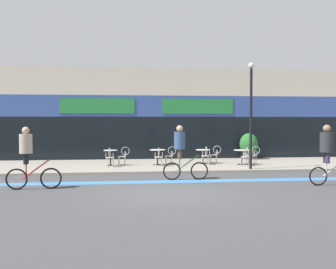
% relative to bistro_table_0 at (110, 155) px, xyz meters
% --- Properties ---
extents(ground_plane, '(120.00, 120.00, 0.00)m').
position_rel_bistro_table_0_xyz_m(ground_plane, '(2.02, -6.98, -0.65)').
color(ground_plane, '#424244').
extents(sidewalk_slab, '(40.00, 5.50, 0.12)m').
position_rel_bistro_table_0_xyz_m(sidewalk_slab, '(2.02, 0.27, -0.59)').
color(sidewalk_slab, gray).
rests_on(sidewalk_slab, ground).
extents(storefront_facade, '(40.00, 4.06, 5.26)m').
position_rel_bistro_table_0_xyz_m(storefront_facade, '(2.02, 4.98, 1.97)').
color(storefront_facade, beige).
rests_on(storefront_facade, ground).
extents(bike_lane_stripe, '(36.00, 0.70, 0.01)m').
position_rel_bistro_table_0_xyz_m(bike_lane_stripe, '(2.02, -4.57, -0.65)').
color(bike_lane_stripe, '#3D7AB7').
rests_on(bike_lane_stripe, ground).
extents(bistro_table_0, '(0.66, 0.66, 0.75)m').
position_rel_bistro_table_0_xyz_m(bistro_table_0, '(0.00, 0.00, 0.00)').
color(bistro_table_0, black).
rests_on(bistro_table_0, sidewalk_slab).
extents(bistro_table_1, '(0.78, 0.78, 0.76)m').
position_rel_bistro_table_0_xyz_m(bistro_table_1, '(2.29, -0.01, 0.01)').
color(bistro_table_1, black).
rests_on(bistro_table_1, sidewalk_slab).
extents(bistro_table_2, '(0.74, 0.74, 0.71)m').
position_rel_bistro_table_0_xyz_m(bistro_table_2, '(4.65, 0.38, -0.02)').
color(bistro_table_2, black).
rests_on(bistro_table_2, sidewalk_slab).
extents(bistro_table_3, '(0.80, 0.80, 0.73)m').
position_rel_bistro_table_0_xyz_m(bistro_table_3, '(6.44, -0.35, -0.00)').
color(bistro_table_3, black).
rests_on(bistro_table_3, sidewalk_slab).
extents(cafe_chair_0_near, '(0.45, 0.60, 0.90)m').
position_rel_bistro_table_0_xyz_m(cafe_chair_0_near, '(-0.01, -0.62, -0.01)').
color(cafe_chair_0_near, '#B7B2AD').
rests_on(cafe_chair_0_near, sidewalk_slab).
extents(cafe_chair_0_side, '(0.59, 0.44, 0.90)m').
position_rel_bistro_table_0_xyz_m(cafe_chair_0_side, '(0.63, 0.01, -0.01)').
color(cafe_chair_0_side, '#B7B2AD').
rests_on(cafe_chair_0_side, sidewalk_slab).
extents(cafe_chair_1_near, '(0.41, 0.58, 0.90)m').
position_rel_bistro_table_0_xyz_m(cafe_chair_1_near, '(2.29, -0.64, -0.01)').
color(cafe_chair_1_near, '#B7B2AD').
rests_on(cafe_chair_1_near, sidewalk_slab).
extents(cafe_chair_1_side, '(0.59, 0.42, 0.90)m').
position_rel_bistro_table_0_xyz_m(cafe_chair_1_side, '(2.92, -0.01, -0.01)').
color(cafe_chair_1_side, '#B7B2AD').
rests_on(cafe_chair_1_side, sidewalk_slab).
extents(cafe_chair_2_near, '(0.40, 0.58, 0.90)m').
position_rel_bistro_table_0_xyz_m(cafe_chair_2_near, '(4.65, -0.24, -0.01)').
color(cafe_chair_2_near, '#B7B2AD').
rests_on(cafe_chair_2_near, sidewalk_slab).
extents(cafe_chair_2_side, '(0.60, 0.45, 0.90)m').
position_rel_bistro_table_0_xyz_m(cafe_chair_2_side, '(5.27, 0.37, -0.01)').
color(cafe_chair_2_side, '#B7B2AD').
rests_on(cafe_chair_2_side, sidewalk_slab).
extents(cafe_chair_3_near, '(0.44, 0.59, 0.90)m').
position_rel_bistro_table_0_xyz_m(cafe_chair_3_near, '(6.45, -0.98, -0.01)').
color(cafe_chair_3_near, '#B7B2AD').
rests_on(cafe_chair_3_near, sidewalk_slab).
extents(cafe_chair_3_side, '(0.57, 0.40, 0.90)m').
position_rel_bistro_table_0_xyz_m(cafe_chair_3_side, '(7.07, -0.35, -0.01)').
color(cafe_chair_3_side, '#B7B2AD').
rests_on(cafe_chair_3_side, sidewalk_slab).
extents(planter_pot, '(1.02, 1.02, 1.47)m').
position_rel_bistro_table_0_xyz_m(planter_pot, '(7.68, 2.36, 0.25)').
color(planter_pot, '#4C4C51').
rests_on(planter_pot, sidewalk_slab).
extents(lamp_post, '(0.26, 0.26, 4.77)m').
position_rel_bistro_table_0_xyz_m(lamp_post, '(6.32, -2.09, 2.24)').
color(lamp_post, black).
rests_on(lamp_post, sidewalk_slab).
extents(cyclist_0, '(1.82, 0.50, 2.09)m').
position_rel_bistro_table_0_xyz_m(cyclist_0, '(-2.52, -5.71, 0.52)').
color(cyclist_0, black).
rests_on(cyclist_0, ground).
extents(cyclist_1, '(1.70, 0.51, 2.15)m').
position_rel_bistro_table_0_xyz_m(cyclist_1, '(7.81, -6.06, 0.62)').
color(cyclist_1, black).
rests_on(cyclist_1, ground).
extents(cyclist_2, '(1.76, 0.49, 2.11)m').
position_rel_bistro_table_0_xyz_m(cyclist_2, '(2.85, -4.19, 0.57)').
color(cyclist_2, black).
rests_on(cyclist_2, ground).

